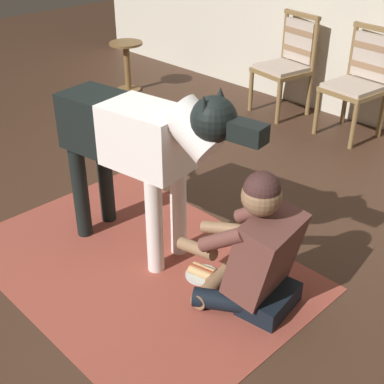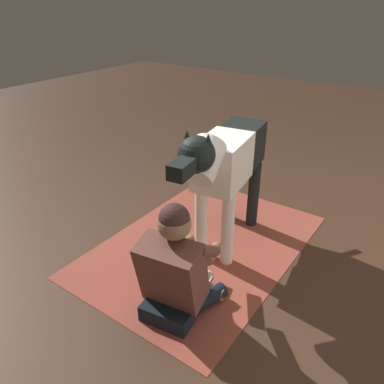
{
  "view_description": "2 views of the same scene",
  "coord_description": "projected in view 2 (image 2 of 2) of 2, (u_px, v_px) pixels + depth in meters",
  "views": [
    {
      "loc": [
        2.32,
        -1.5,
        2.04
      ],
      "look_at": [
        0.33,
        0.44,
        0.42
      ],
      "focal_mm": 49.39,
      "sensor_mm": 36.0,
      "label": 1
    },
    {
      "loc": [
        2.45,
        1.54,
        1.92
      ],
      "look_at": [
        0.36,
        0.07,
        0.58
      ],
      "focal_mm": 35.31,
      "sensor_mm": 36.0,
      "label": 2
    }
  ],
  "objects": [
    {
      "name": "area_rug",
      "position": [
        202.0,
        245.0,
        3.25
      ],
      "size": [
        2.08,
        1.45,
        0.01
      ],
      "primitive_type": "cube",
      "color": "brown",
      "rests_on": "ground"
    },
    {
      "name": "large_dog",
      "position": [
        226.0,
        164.0,
        2.89
      ],
      "size": [
        1.52,
        0.44,
        1.17
      ],
      "color": "white",
      "rests_on": "ground"
    },
    {
      "name": "ground_plane",
      "position": [
        208.0,
        231.0,
        3.45
      ],
      "size": [
        13.98,
        13.98,
        0.0
      ],
      "primitive_type": "plane",
      "color": "#40291C"
    },
    {
      "name": "person_sitting_on_floor",
      "position": [
        176.0,
        269.0,
        2.45
      ],
      "size": [
        0.7,
        0.57,
        0.82
      ],
      "color": "black",
      "rests_on": "ground"
    },
    {
      "name": "hot_dog_on_plate",
      "position": [
        199.0,
        274.0,
        2.88
      ],
      "size": [
        0.2,
        0.2,
        0.06
      ],
      "color": "silver",
      "rests_on": "ground"
    }
  ]
}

